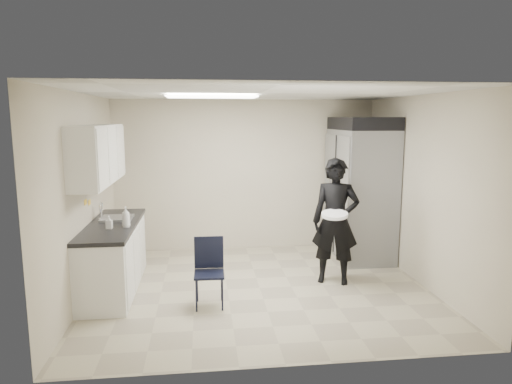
{
  "coord_description": "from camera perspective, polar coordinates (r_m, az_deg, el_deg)",
  "views": [
    {
      "loc": [
        -0.74,
        -5.87,
        2.29
      ],
      "look_at": [
        -0.03,
        0.2,
        1.29
      ],
      "focal_mm": 32.0,
      "sensor_mm": 36.0,
      "label": 1
    }
  ],
  "objects": [
    {
      "name": "man_tuxedo",
      "position": [
        6.41,
        9.9,
        -3.62
      ],
      "size": [
        0.75,
        0.62,
        1.75
      ],
      "primitive_type": "imported",
      "rotation": [
        0.0,
        0.0,
        -0.35
      ],
      "color": "black",
      "rests_on": "floor"
    },
    {
      "name": "faucet",
      "position": [
        6.59,
        -18.76,
        -2.35
      ],
      "size": [
        0.02,
        0.02,
        0.24
      ],
      "primitive_type": "cylinder",
      "color": "silver",
      "rests_on": "countertop"
    },
    {
      "name": "upper_cabinets",
      "position": [
        6.23,
        -19.12,
        4.47
      ],
      "size": [
        0.35,
        1.8,
        0.75
      ],
      "primitive_type": "cube",
      "color": "silver",
      "rests_on": "left_wall"
    },
    {
      "name": "left_wall",
      "position": [
        6.14,
        -20.85,
        -0.63
      ],
      "size": [
        0.0,
        4.0,
        4.0
      ],
      "primitive_type": "plane",
      "rotation": [
        1.57,
        0.0,
        1.57
      ],
      "color": "beige",
      "rests_on": "floor"
    },
    {
      "name": "notice_sticker_left",
      "position": [
        6.25,
        -20.54,
        -1.2
      ],
      "size": [
        0.0,
        0.12,
        0.07
      ],
      "primitive_type": "cube",
      "color": "yellow",
      "rests_on": "left_wall"
    },
    {
      "name": "bucket_lid",
      "position": [
        6.14,
        9.8,
        -2.8
      ],
      "size": [
        0.45,
        0.45,
        0.04
      ],
      "primitive_type": "cylinder",
      "rotation": [
        0.0,
        0.0,
        -0.35
      ],
      "color": "white",
      "rests_on": "man_tuxedo"
    },
    {
      "name": "fridge_compressor",
      "position": [
        7.59,
        13.22,
        8.34
      ],
      "size": [
        0.8,
        1.35,
        0.2
      ],
      "primitive_type": "cube",
      "color": "black",
      "rests_on": "commercial_fridge"
    },
    {
      "name": "soap_bottle_b",
      "position": [
        6.03,
        -17.89,
        -3.61
      ],
      "size": [
        0.08,
        0.08,
        0.16
      ],
      "primitive_type": "imported",
      "rotation": [
        0.0,
        0.0,
        -0.07
      ],
      "color": "silver",
      "rests_on": "countertop"
    },
    {
      "name": "ceiling_panel",
      "position": [
        6.27,
        -5.54,
        11.78
      ],
      "size": [
        1.2,
        0.6,
        0.02
      ],
      "primitive_type": "cube",
      "color": "white",
      "rests_on": "ceiling"
    },
    {
      "name": "ceiling",
      "position": [
        5.92,
        0.49,
        12.26
      ],
      "size": [
        4.5,
        4.5,
        0.0
      ],
      "primitive_type": "plane",
      "rotation": [
        3.14,
        0.0,
        0.0
      ],
      "color": "silver",
      "rests_on": "back_wall"
    },
    {
      "name": "floor",
      "position": [
        6.34,
        0.46,
        -11.91
      ],
      "size": [
        4.5,
        4.5,
        0.0
      ],
      "primitive_type": "plane",
      "color": "tan",
      "rests_on": "ground"
    },
    {
      "name": "towel_dispenser",
      "position": [
        7.38,
        -17.65,
        3.62
      ],
      "size": [
        0.22,
        0.3,
        0.35
      ],
      "primitive_type": "cube",
      "color": "black",
      "rests_on": "left_wall"
    },
    {
      "name": "notice_sticker_right",
      "position": [
        6.44,
        -20.1,
        -1.23
      ],
      "size": [
        0.0,
        0.12,
        0.07
      ],
      "primitive_type": "cube",
      "color": "yellow",
      "rests_on": "left_wall"
    },
    {
      "name": "commercial_fridge",
      "position": [
        7.69,
        12.9,
        -0.25
      ],
      "size": [
        0.8,
        1.35,
        2.1
      ],
      "primitive_type": "cube",
      "color": "gray",
      "rests_on": "floor"
    },
    {
      "name": "soap_bottle_a",
      "position": [
        6.04,
        -15.95,
        -3.01
      ],
      "size": [
        0.11,
        0.11,
        0.27
      ],
      "primitive_type": "imported",
      "rotation": [
        0.0,
        0.0,
        0.04
      ],
      "color": "silver",
      "rests_on": "countertop"
    },
    {
      "name": "sink",
      "position": [
        6.58,
        -16.99,
        -3.61
      ],
      "size": [
        0.42,
        0.4,
        0.14
      ],
      "primitive_type": "cube",
      "color": "gray",
      "rests_on": "countertop"
    },
    {
      "name": "countertop",
      "position": [
        6.34,
        -17.57,
        -3.98
      ],
      "size": [
        0.64,
        1.95,
        0.05
      ],
      "primitive_type": "cube",
      "color": "black",
      "rests_on": "lower_counter"
    },
    {
      "name": "lower_counter",
      "position": [
        6.46,
        -17.37,
        -7.91
      ],
      "size": [
        0.6,
        1.9,
        0.86
      ],
      "primitive_type": "cube",
      "color": "silver",
      "rests_on": "floor"
    },
    {
      "name": "back_wall",
      "position": [
        7.96,
        -1.33,
        2.12
      ],
      "size": [
        4.5,
        0.0,
        4.5
      ],
      "primitive_type": "plane",
      "rotation": [
        1.57,
        0.0,
        0.0
      ],
      "color": "beige",
      "rests_on": "floor"
    },
    {
      "name": "right_wall",
      "position": [
        6.66,
        20.06,
        0.15
      ],
      "size": [
        0.0,
        4.0,
        4.0
      ],
      "primitive_type": "plane",
      "rotation": [
        1.57,
        0.0,
        -1.57
      ],
      "color": "beige",
      "rests_on": "floor"
    },
    {
      "name": "folding_chair",
      "position": [
        5.67,
        -5.88,
        -10.19
      ],
      "size": [
        0.37,
        0.37,
        0.81
      ],
      "primitive_type": "cube",
      "rotation": [
        0.0,
        0.0,
        -0.02
      ],
      "color": "black",
      "rests_on": "floor"
    }
  ]
}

